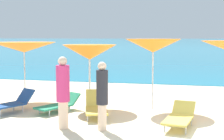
% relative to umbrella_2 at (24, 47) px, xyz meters
% --- Properties ---
extents(ground_plane, '(50.00, 100.00, 0.30)m').
position_rel_umbrella_2_xyz_m(ground_plane, '(5.97, 7.11, -2.11)').
color(ground_plane, beige).
extents(ocean_water, '(650.00, 440.00, 0.02)m').
position_rel_umbrella_2_xyz_m(ocean_water, '(5.97, 225.37, -1.95)').
color(ocean_water, teal).
rests_on(ocean_water, ground_plane).
extents(umbrella_2, '(2.47, 2.47, 2.15)m').
position_rel_umbrella_2_xyz_m(umbrella_2, '(0.00, 0.00, 0.00)').
color(umbrella_2, silver).
rests_on(umbrella_2, ground_plane).
extents(umbrella_3, '(1.95, 1.95, 2.08)m').
position_rel_umbrella_2_xyz_m(umbrella_3, '(2.57, -0.37, -0.14)').
color(umbrella_3, silver).
rests_on(umbrella_3, ground_plane).
extents(umbrella_4, '(1.81, 1.81, 2.27)m').
position_rel_umbrella_2_xyz_m(umbrella_4, '(4.65, -0.22, 0.09)').
color(umbrella_4, silver).
rests_on(umbrella_4, ground_plane).
extents(lounge_chair_1, '(0.84, 1.63, 0.57)m').
position_rel_umbrella_2_xyz_m(lounge_chair_1, '(5.58, -2.22, -1.68)').
color(lounge_chair_1, '#D8BF4C').
rests_on(lounge_chair_1, ground_plane).
extents(lounge_chair_2, '(1.16, 1.57, 0.53)m').
position_rel_umbrella_2_xyz_m(lounge_chair_2, '(1.84, -1.30, -1.73)').
color(lounge_chair_2, '#268C66').
rests_on(lounge_chair_2, ground_plane).
extents(lounge_chair_6, '(0.99, 1.47, 0.73)m').
position_rel_umbrella_2_xyz_m(lounge_chair_6, '(3.16, -1.66, -1.66)').
color(lounge_chair_6, '#D8BF4C').
rests_on(lounge_chair_6, ground_plane).
extents(lounge_chair_8, '(1.16, 1.57, 0.67)m').
position_rel_umbrella_2_xyz_m(lounge_chair_8, '(0.49, -1.75, -1.65)').
color(lounge_chair_8, '#1E478C').
rests_on(lounge_chair_8, ground_plane).
extents(beachgoer_1, '(0.29, 0.29, 1.73)m').
position_rel_umbrella_2_xyz_m(beachgoer_1, '(3.70, -2.95, -1.04)').
color(beachgoer_1, beige).
rests_on(beachgoer_1, ground_plane).
extents(beachgoer_4, '(0.34, 0.34, 1.84)m').
position_rel_umbrella_2_xyz_m(beachgoer_4, '(2.69, -3.03, -0.98)').
color(beachgoer_4, beige).
rests_on(beachgoer_4, ground_plane).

